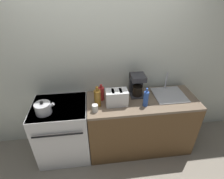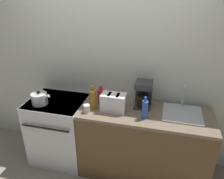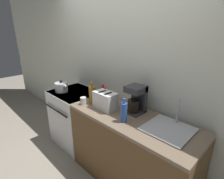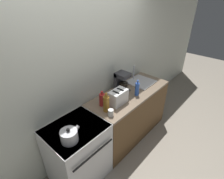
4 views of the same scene
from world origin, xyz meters
The scene contains 11 objects.
wall_back centered at (0.00, 0.68, 1.30)m, with size 8.00×0.05×2.60m.
stove centered at (-0.60, 0.31, 0.47)m, with size 0.73×0.67×0.91m.
counter_block centered at (0.56, 0.31, 0.45)m, with size 1.56×0.62×0.91m.
kettle centered at (-0.76, 0.19, 0.98)m, with size 0.25×0.20×0.19m.
toaster centered at (0.18, 0.26, 1.02)m, with size 0.29×0.17×0.21m.
coffee_maker centered at (0.50, 0.46, 1.08)m, with size 0.20×0.21×0.33m.
sink_tray centered at (0.97, 0.38, 0.92)m, with size 0.44×0.43×0.28m.
bottle_blue centered at (0.55, 0.18, 1.02)m, with size 0.07×0.07×0.27m.
bottle_amber centered at (-0.08, 0.26, 1.03)m, with size 0.09×0.09×0.29m.
bottle_red centered at (-0.02, 0.40, 1.01)m, with size 0.09×0.09×0.24m.
cup_white centered at (-0.12, 0.14, 0.96)m, with size 0.08×0.08×0.10m.
Camera 2 is at (0.71, -1.93, 2.24)m, focal length 35.00 mm.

